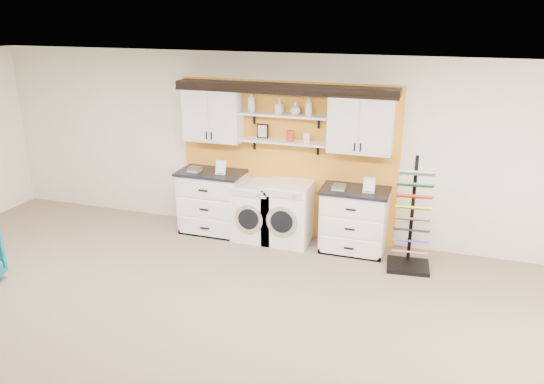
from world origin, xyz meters
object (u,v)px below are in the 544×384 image
(washer, at_px, (256,210))
(dryer, at_px, (288,213))
(base_cabinet_left, at_px, (212,202))
(base_cabinet_right, at_px, (354,220))
(sample_rack, at_px, (411,234))

(washer, relative_size, dryer, 0.94)
(dryer, bearing_deg, base_cabinet_left, 179.85)
(dryer, bearing_deg, base_cabinet_right, 0.19)
(washer, bearing_deg, base_cabinet_left, 179.74)
(base_cabinet_left, xyz_separation_m, washer, (0.74, -0.00, -0.06))
(base_cabinet_left, bearing_deg, sample_rack, -5.80)
(washer, relative_size, sample_rack, 0.57)
(base_cabinet_right, xyz_separation_m, washer, (-1.52, -0.00, -0.03))
(dryer, bearing_deg, washer, 180.00)
(base_cabinet_left, xyz_separation_m, base_cabinet_right, (2.26, 0.00, -0.02))
(base_cabinet_right, xyz_separation_m, dryer, (-1.00, -0.00, -0.01))
(washer, distance_m, dryer, 0.52)
(base_cabinet_right, distance_m, washer, 1.52)
(dryer, relative_size, sample_rack, 0.60)
(dryer, bearing_deg, sample_rack, -9.64)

